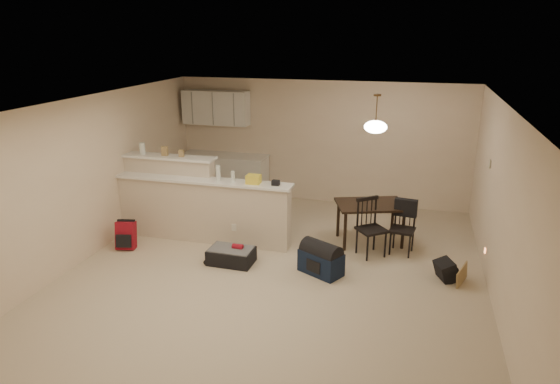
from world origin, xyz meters
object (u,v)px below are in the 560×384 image
(red_backpack, at_px, (126,235))
(black_daypack, at_px, (446,270))
(navy_duffel, at_px, (321,263))
(dining_chair_near, at_px, (372,228))
(dining_chair_far, at_px, (403,228))
(pendant_lamp, at_px, (376,126))
(suitcase, at_px, (231,256))
(dining_table, at_px, (371,208))

(red_backpack, height_order, black_daypack, red_backpack)
(navy_duffel, bearing_deg, red_backpack, -152.44)
(dining_chair_near, height_order, dining_chair_far, dining_chair_near)
(dining_chair_far, distance_m, red_backpack, 4.50)
(red_backpack, bearing_deg, pendant_lamp, 6.27)
(dining_chair_far, distance_m, suitcase, 2.75)
(pendant_lamp, height_order, dining_chair_far, pendant_lamp)
(pendant_lamp, distance_m, navy_duffel, 2.33)
(suitcase, bearing_deg, pendant_lamp, 35.96)
(suitcase, distance_m, black_daypack, 3.19)
(dining_table, xyz_separation_m, dining_chair_near, (0.07, -0.52, -0.14))
(dining_table, xyz_separation_m, suitcase, (-1.97, -1.37, -0.49))
(pendant_lamp, bearing_deg, navy_duffel, -113.21)
(navy_duffel, bearing_deg, dining_chair_near, 79.96)
(dining_chair_near, bearing_deg, red_backpack, 152.57)
(dining_chair_far, xyz_separation_m, suitcase, (-2.52, -1.06, -0.31))
(dining_table, distance_m, pendant_lamp, 1.38)
(dining_table, xyz_separation_m, dining_chair_far, (0.54, -0.30, -0.18))
(dining_table, height_order, pendant_lamp, pendant_lamp)
(red_backpack, relative_size, black_daypack, 1.42)
(dining_chair_near, bearing_deg, dining_table, 59.49)
(dining_chair_near, xyz_separation_m, red_backpack, (-3.91, -0.78, -0.24))
(dining_table, distance_m, dining_chair_far, 0.65)
(pendant_lamp, relative_size, suitcase, 0.90)
(dining_chair_far, relative_size, red_backpack, 1.88)
(dining_table, relative_size, suitcase, 1.89)
(dining_table, relative_size, dining_chair_far, 1.51)
(navy_duffel, bearing_deg, black_daypack, 37.34)
(suitcase, xyz_separation_m, black_daypack, (3.18, 0.31, 0.02))
(dining_table, xyz_separation_m, black_daypack, (1.20, -1.06, -0.47))
(pendant_lamp, distance_m, red_backpack, 4.42)
(navy_duffel, height_order, black_daypack, navy_duffel)
(suitcase, distance_m, red_backpack, 1.87)
(suitcase, height_order, navy_duffel, navy_duffel)
(dining_chair_far, xyz_separation_m, black_daypack, (0.66, -0.75, -0.29))
(black_daypack, bearing_deg, navy_duffel, 76.30)
(red_backpack, bearing_deg, navy_duffel, -13.14)
(dining_chair_far, bearing_deg, dining_table, 159.73)
(dining_chair_far, bearing_deg, suitcase, -148.15)
(pendant_lamp, xyz_separation_m, red_backpack, (-3.84, -1.30, -1.76))
(dining_table, bearing_deg, dining_chair_near, -101.30)
(navy_duffel, relative_size, black_daypack, 1.98)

